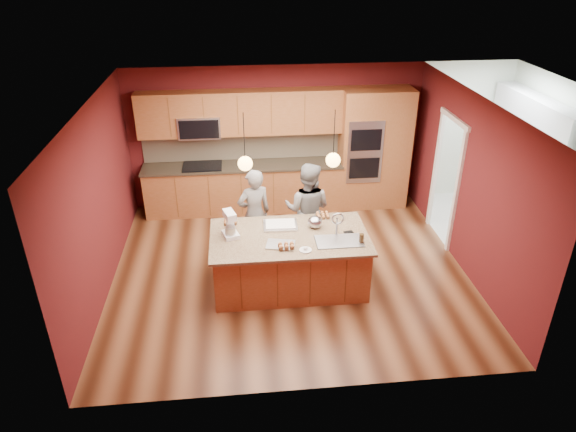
{
  "coord_description": "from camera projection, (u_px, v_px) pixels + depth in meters",
  "views": [
    {
      "loc": [
        -0.73,
        -6.79,
        4.59
      ],
      "look_at": [
        -0.04,
        -0.1,
        1.02
      ],
      "focal_mm": 32.0,
      "sensor_mm": 36.0,
      "label": 1
    }
  ],
  "objects": [
    {
      "name": "person_left",
      "position": [
        254.0,
        214.0,
        8.23
      ],
      "size": [
        0.64,
        0.52,
        1.53
      ],
      "primitive_type": "imported",
      "rotation": [
        0.0,
        0.0,
        3.46
      ],
      "color": "black",
      "rests_on": "floor"
    },
    {
      "name": "wall_left",
      "position": [
        98.0,
        202.0,
        7.3
      ],
      "size": [
        0.0,
        5.0,
        5.0
      ],
      "primitive_type": "plane",
      "rotation": [
        1.57,
        0.0,
        1.57
      ],
      "color": "#561518",
      "rests_on": "ground"
    },
    {
      "name": "cupcakes_left",
      "position": [
        231.0,
        222.0,
        7.76
      ],
      "size": [
        0.22,
        0.15,
        0.07
      ],
      "primitive_type": null,
      "color": "#D18145",
      "rests_on": "island"
    },
    {
      "name": "cupcakes_right",
      "position": [
        323.0,
        215.0,
        7.95
      ],
      "size": [
        0.21,
        0.21,
        0.06
      ],
      "primitive_type": null,
      "color": "#D18145",
      "rests_on": "island"
    },
    {
      "name": "phone",
      "position": [
        348.0,
        232.0,
        7.53
      ],
      "size": [
        0.15,
        0.1,
        0.01
      ],
      "primitive_type": "cube",
      "rotation": [
        0.0,
        0.0,
        0.17
      ],
      "color": "black",
      "rests_on": "island"
    },
    {
      "name": "dryer",
      "position": [
        503.0,
        187.0,
        9.66
      ],
      "size": [
        0.87,
        0.88,
        1.1
      ],
      "primitive_type": "cube",
      "rotation": [
        0.0,
        0.0,
        -0.31
      ],
      "color": "white",
      "rests_on": "floor"
    },
    {
      "name": "pendant_left",
      "position": [
        245.0,
        163.0,
        6.85
      ],
      "size": [
        0.2,
        0.2,
        0.8
      ],
      "color": "black",
      "rests_on": "ceiling"
    },
    {
      "name": "wall_back",
      "position": [
        276.0,
        137.0,
        9.75
      ],
      "size": [
        5.5,
        0.0,
        5.5
      ],
      "primitive_type": "plane",
      "rotation": [
        1.57,
        0.0,
        0.0
      ],
      "color": "#561518",
      "rests_on": "ground"
    },
    {
      "name": "stand_mixer",
      "position": [
        230.0,
        226.0,
        7.37
      ],
      "size": [
        0.28,
        0.33,
        0.39
      ],
      "rotation": [
        0.0,
        0.0,
        0.3
      ],
      "color": "white",
      "rests_on": "island"
    },
    {
      "name": "ceiling",
      "position": [
        290.0,
        103.0,
        6.92
      ],
      "size": [
        5.5,
        5.5,
        0.0
      ],
      "primitive_type": "plane",
      "rotation": [
        3.14,
        0.0,
        0.0
      ],
      "color": "silver",
      "rests_on": "ground"
    },
    {
      "name": "wall_front",
      "position": [
        315.0,
        295.0,
        5.36
      ],
      "size": [
        5.5,
        0.0,
        5.5
      ],
      "primitive_type": "plane",
      "rotation": [
        -1.57,
        0.0,
        0.0
      ],
      "color": "#561518",
      "rests_on": "ground"
    },
    {
      "name": "sheet_cake",
      "position": [
        280.0,
        225.0,
        7.69
      ],
      "size": [
        0.51,
        0.39,
        0.05
      ],
      "rotation": [
        0.0,
        0.0,
        -0.03
      ],
      "color": "silver",
      "rests_on": "island"
    },
    {
      "name": "island",
      "position": [
        290.0,
        260.0,
        7.64
      ],
      "size": [
        2.3,
        1.29,
        1.23
      ],
      "color": "brown",
      "rests_on": "floor"
    },
    {
      "name": "mixing_bowl",
      "position": [
        315.0,
        222.0,
        7.63
      ],
      "size": [
        0.22,
        0.22,
        0.19
      ],
      "primitive_type": "ellipsoid",
      "color": "#B1B3B9",
      "rests_on": "island"
    },
    {
      "name": "tumbler",
      "position": [
        361.0,
        238.0,
        7.25
      ],
      "size": [
        0.07,
        0.07,
        0.13
      ],
      "primitive_type": "cylinder",
      "color": "#382813",
      "rests_on": "island"
    },
    {
      "name": "floor",
      "position": [
        290.0,
        270.0,
        8.18
      ],
      "size": [
        5.5,
        5.5,
        0.0
      ],
      "primitive_type": "plane",
      "color": "#3F1F0F",
      "rests_on": "ground"
    },
    {
      "name": "washer",
      "position": [
        519.0,
        202.0,
        9.08
      ],
      "size": [
        0.77,
        0.79,
        1.12
      ],
      "primitive_type": "cube",
      "rotation": [
        0.0,
        0.0,
        0.12
      ],
      "color": "white",
      "rests_on": "floor"
    },
    {
      "name": "pendant_right",
      "position": [
        333.0,
        160.0,
        6.96
      ],
      "size": [
        0.2,
        0.2,
        0.8
      ],
      "color": "black",
      "rests_on": "ceiling"
    },
    {
      "name": "wall_right",
      "position": [
        469.0,
        185.0,
        7.8
      ],
      "size": [
        0.0,
        5.0,
        5.0
      ],
      "primitive_type": "plane",
      "rotation": [
        1.57,
        0.0,
        -1.57
      ],
      "color": "#561518",
      "rests_on": "ground"
    },
    {
      "name": "plate",
      "position": [
        306.0,
        250.0,
        7.08
      ],
      "size": [
        0.18,
        0.18,
        0.01
      ],
      "primitive_type": "cylinder",
      "color": "silver",
      "rests_on": "island"
    },
    {
      "name": "cabinet_run",
      "position": [
        241.0,
        161.0,
        9.64
      ],
      "size": [
        3.74,
        0.64,
        2.3
      ],
      "color": "brown",
      "rests_on": "floor"
    },
    {
      "name": "cupcakes_rack",
      "position": [
        286.0,
        246.0,
        7.1
      ],
      "size": [
        0.24,
        0.16,
        0.07
      ],
      "primitive_type": null,
      "color": "#D18145",
      "rests_on": "island"
    },
    {
      "name": "laundry_room",
      "position": [
        536.0,
        120.0,
        8.73
      ],
      "size": [
        2.6,
        2.7,
        2.7
      ],
      "color": "beige",
      "rests_on": "ground"
    },
    {
      "name": "person_right",
      "position": [
        307.0,
        210.0,
        8.29
      ],
      "size": [
        0.94,
        0.84,
        1.59
      ],
      "primitive_type": "imported",
      "rotation": [
        0.0,
        0.0,
        2.79
      ],
      "color": "gray",
      "rests_on": "floor"
    },
    {
      "name": "cooling_rack",
      "position": [
        281.0,
        245.0,
        7.21
      ],
      "size": [
        0.45,
        0.36,
        0.02
      ],
      "primitive_type": "cube",
      "rotation": [
        0.0,
        0.0,
        -0.22
      ],
      "color": "#A8ACB0",
      "rests_on": "island"
    },
    {
      "name": "doorway_trim",
      "position": [
        445.0,
        182.0,
        8.65
      ],
      "size": [
        0.08,
        1.11,
        2.2
      ],
      "primitive_type": null,
      "color": "white",
      "rests_on": "wall_right"
    },
    {
      "name": "oven_column",
      "position": [
        374.0,
        149.0,
        9.74
      ],
      "size": [
        1.3,
        0.62,
        2.3
      ],
      "color": "brown",
      "rests_on": "floor"
    }
  ]
}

